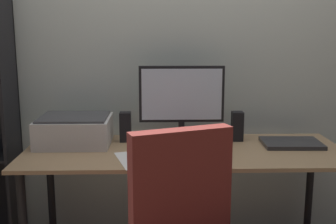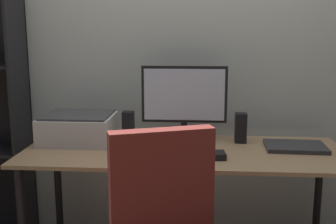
{
  "view_description": "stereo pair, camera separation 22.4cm",
  "coord_description": "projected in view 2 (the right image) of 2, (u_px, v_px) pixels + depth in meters",
  "views": [
    {
      "loc": [
        -0.15,
        -2.16,
        1.37
      ],
      "look_at": [
        -0.09,
        0.04,
        0.94
      ],
      "focal_mm": 44.59,
      "sensor_mm": 36.0,
      "label": 1
    },
    {
      "loc": [
        0.07,
        -2.16,
        1.37
      ],
      "look_at": [
        -0.09,
        0.04,
        0.94
      ],
      "focal_mm": 44.59,
      "sensor_mm": 36.0,
      "label": 2
    }
  ],
  "objects": [
    {
      "name": "desk",
      "position": [
        184.0,
        165.0,
        2.25
      ],
      "size": [
        1.72,
        0.66,
        0.74
      ],
      "color": "tan",
      "rests_on": "ground"
    },
    {
      "name": "speaker_left",
      "position": [
        128.0,
        126.0,
        2.42
      ],
      "size": [
        0.06,
        0.07,
        0.17
      ],
      "primitive_type": "cube",
      "color": "black",
      "rests_on": "desk"
    },
    {
      "name": "coffee_mug",
      "position": [
        191.0,
        142.0,
        2.22
      ],
      "size": [
        0.1,
        0.08,
        0.09
      ],
      "color": "#B72D28",
      "rests_on": "desk"
    },
    {
      "name": "paper_sheet",
      "position": [
        136.0,
        158.0,
        2.09
      ],
      "size": [
        0.29,
        0.34,
        0.0
      ],
      "primitive_type": "cube",
      "rotation": [
        0.0,
        0.0,
        0.29
      ],
      "color": "white",
      "rests_on": "desk"
    },
    {
      "name": "keyboard",
      "position": [
        174.0,
        157.0,
        2.08
      ],
      "size": [
        0.29,
        0.12,
        0.02
      ],
      "primitive_type": "cube",
      "rotation": [
        0.0,
        0.0,
        0.03
      ],
      "color": "silver",
      "rests_on": "desk"
    },
    {
      "name": "mouse",
      "position": [
        220.0,
        155.0,
        2.08
      ],
      "size": [
        0.06,
        0.1,
        0.03
      ],
      "primitive_type": "cube",
      "rotation": [
        0.0,
        0.0,
        0.09
      ],
      "color": "black",
      "rests_on": "desk"
    },
    {
      "name": "speaker_right",
      "position": [
        241.0,
        128.0,
        2.37
      ],
      "size": [
        0.06,
        0.07,
        0.17
      ],
      "primitive_type": "cube",
      "color": "black",
      "rests_on": "desk"
    },
    {
      "name": "printer",
      "position": [
        78.0,
        128.0,
        2.39
      ],
      "size": [
        0.4,
        0.34,
        0.16
      ],
      "color": "silver",
      "rests_on": "desk"
    },
    {
      "name": "back_wall",
      "position": [
        188.0,
        42.0,
        2.62
      ],
      "size": [
        6.4,
        0.1,
        2.6
      ],
      "primitive_type": "cube",
      "color": "beige",
      "rests_on": "ground"
    },
    {
      "name": "laptop",
      "position": [
        295.0,
        147.0,
        2.26
      ],
      "size": [
        0.33,
        0.24,
        0.02
      ],
      "primitive_type": "cube",
      "rotation": [
        0.0,
        0.0,
        -0.03
      ],
      "color": "#2D2D30",
      "rests_on": "desk"
    },
    {
      "name": "monitor",
      "position": [
        184.0,
        99.0,
        2.37
      ],
      "size": [
        0.49,
        0.2,
        0.43
      ],
      "color": "black",
      "rests_on": "desk"
    }
  ]
}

